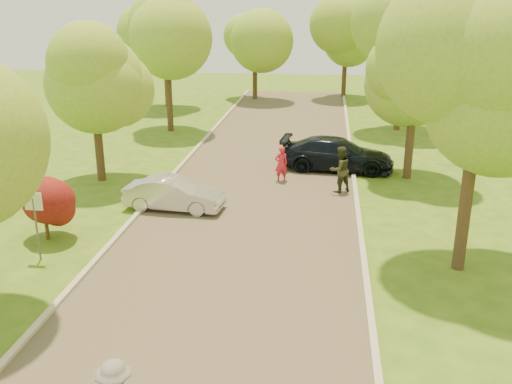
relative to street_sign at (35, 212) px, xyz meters
The scene contains 19 objects.
ground 7.22m from the street_sign, 34.59° to the right, with size 100.00×100.00×0.00m, color #345E16.
road 7.22m from the street_sign, 34.59° to the left, with size 8.00×60.00×0.01m, color #4C4438.
curb_left 4.62m from the street_sign, 66.37° to the left, with size 0.18×60.00×0.12m, color #B2AD9E.
curb_right 10.74m from the street_sign, 22.10° to the left, with size 0.18×60.00×0.12m, color #B2AD9E.
street_sign is the anchor object (origin of this frame).
red_shrub 1.65m from the street_sign, 108.43° to the left, with size 1.70×1.70×1.95m.
tree_l_midb 8.61m from the street_sign, 97.22° to the left, with size 4.30×4.20×6.62m.
tree_l_far 18.43m from the street_sign, 91.87° to the left, with size 4.92×4.80×7.79m.
tree_r_mida 13.46m from the street_sign, ahead, with size 5.13×5.00×7.95m.
tree_r_midb 16.27m from the street_sign, 38.90° to the left, with size 4.51×4.40×7.01m.
tree_r_far 24.25m from the street_sign, 56.91° to the left, with size 5.33×5.20×8.34m.
tree_bg_a 26.44m from the street_sign, 96.53° to the left, with size 5.12×5.00×7.72m.
tree_bg_b 31.57m from the street_sign, 63.40° to the left, with size 5.12×5.00×7.95m.
tree_bg_c 30.35m from the street_sign, 84.26° to the left, with size 4.92×4.80×7.33m.
tree_bg_d 33.74m from the street_sign, 72.61° to the left, with size 5.12×5.00×7.72m.
silver_sedan 5.72m from the street_sign, 58.46° to the left, with size 1.31×3.75×1.23m, color silver.
dark_sedan 14.22m from the street_sign, 50.13° to the left, with size 2.11×5.19×1.51m, color black.
person_striped 11.08m from the street_sign, 52.90° to the left, with size 0.57×0.38×1.57m, color red.
person_olive 11.97m from the street_sign, 39.88° to the left, with size 0.94×0.73×1.93m, color #2D301C.
Camera 1 is at (2.76, -10.95, 7.62)m, focal length 40.00 mm.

